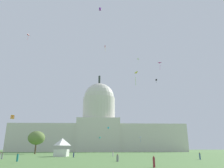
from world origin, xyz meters
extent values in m
cube|color=beige|center=(-38.61, 153.48, 10.51)|extent=(68.66, 25.48, 21.01)
cube|color=beige|center=(30.06, 153.48, 10.51)|extent=(68.66, 25.48, 21.01)
cube|color=beige|center=(-4.28, 153.48, 12.66)|extent=(33.42, 28.03, 25.33)
cylinder|color=beige|center=(-4.28, 153.48, 34.46)|extent=(26.76, 26.76, 18.27)
sphere|color=beige|center=(-4.28, 153.48, 43.59)|extent=(25.62, 25.62, 25.62)
cylinder|color=#2D3833|center=(-4.28, 153.48, 60.06)|extent=(1.80, 1.80, 7.31)
cube|color=white|center=(-14.98, 54.27, 1.16)|extent=(4.29, 6.41, 2.32)
pyramid|color=white|center=(-14.98, 54.27, 4.81)|extent=(4.50, 6.73, 2.48)
cylinder|color=brown|center=(-33.44, 85.79, 2.80)|extent=(0.70, 0.70, 5.60)
ellipsoid|color=olive|center=(-33.44, 85.79, 7.57)|extent=(11.34, 11.59, 6.58)
cylinder|color=#1E757A|center=(-19.14, 26.03, 0.75)|extent=(0.47, 0.47, 1.51)
sphere|color=brown|center=(-19.14, 26.03, 1.61)|extent=(0.24, 0.24, 0.20)
cylinder|color=gray|center=(-26.43, 33.87, 0.75)|extent=(0.51, 0.51, 1.51)
sphere|color=#A37556|center=(-26.43, 33.87, 1.63)|extent=(0.31, 0.31, 0.25)
cylinder|color=olive|center=(2.96, 58.08, 0.67)|extent=(0.48, 0.48, 1.34)
sphere|color=beige|center=(2.96, 58.08, 1.47)|extent=(0.36, 0.36, 0.26)
cylinder|color=gray|center=(2.18, 24.71, 0.63)|extent=(0.66, 0.66, 1.26)
sphere|color=brown|center=(2.18, 24.71, 1.39)|extent=(0.35, 0.35, 0.26)
cylinder|color=gray|center=(-26.58, 35.56, 0.69)|extent=(0.49, 0.49, 1.37)
sphere|color=brown|center=(-26.58, 35.56, 1.49)|extent=(0.32, 0.32, 0.24)
cylinder|color=silver|center=(2.61, 53.33, 0.65)|extent=(0.59, 0.59, 1.30)
sphere|color=brown|center=(2.61, 53.33, 1.41)|extent=(0.30, 0.30, 0.23)
cylinder|color=#3D5684|center=(23.38, 32.31, 0.73)|extent=(0.49, 0.49, 1.46)
sphere|color=brown|center=(23.38, 32.31, 1.58)|extent=(0.36, 0.36, 0.26)
cylinder|color=maroon|center=(6.54, 10.35, 0.71)|extent=(0.46, 0.46, 1.41)
sphere|color=#A37556|center=(6.54, 10.35, 1.54)|extent=(0.35, 0.35, 0.25)
cylinder|color=navy|center=(-9.83, 46.34, 0.72)|extent=(0.49, 0.49, 1.45)
sphere|color=#A37556|center=(-9.83, 46.34, 1.55)|extent=(0.29, 0.29, 0.21)
cube|color=black|center=(26.95, 81.92, 36.93)|extent=(0.89, 0.83, 0.55)
cube|color=black|center=(26.95, 81.92, 37.34)|extent=(0.89, 0.83, 0.55)
cylinder|color=black|center=(26.86, 81.92, 36.09)|extent=(0.15, 0.13, 1.36)
cube|color=#33BCDB|center=(2.62, 111.54, 14.69)|extent=(1.16, 1.10, 0.66)
cube|color=#33BCDB|center=(2.62, 111.54, 15.20)|extent=(1.16, 1.10, 0.66)
pyramid|color=blue|center=(23.04, 111.41, 8.80)|extent=(1.52, 1.57, 0.31)
cylinder|color=blue|center=(22.82, 111.64, 7.13)|extent=(0.11, 0.31, 2.01)
cube|color=white|center=(21.05, 100.32, 57.15)|extent=(1.31, 0.31, 1.60)
cylinder|color=white|center=(21.18, 100.32, 55.04)|extent=(0.20, 0.24, 2.77)
cube|color=orange|center=(-28.42, 42.79, 11.45)|extent=(1.32, 1.32, 0.45)
cube|color=orange|center=(-28.42, 42.79, 12.05)|extent=(1.32, 1.32, 0.45)
cube|color=pink|center=(-0.40, 65.43, 47.64)|extent=(0.47, 0.68, 1.04)
cylinder|color=yellow|center=(-0.31, 65.43, 46.22)|extent=(0.17, 0.28, 1.89)
pyramid|color=gold|center=(7.73, 33.74, 22.76)|extent=(0.92, 1.73, 0.39)
cylinder|color=#8CD133|center=(8.07, 33.75, 20.77)|extent=(0.11, 0.39, 2.51)
pyramid|color=#D1339E|center=(19.85, 49.44, 32.59)|extent=(1.29, 0.81, 0.30)
cylinder|color=#D1339E|center=(19.83, 49.16, 31.25)|extent=(0.31, 0.08, 1.70)
pyramid|color=red|center=(-39.38, 73.19, 56.62)|extent=(1.17, 1.77, 0.22)
cylinder|color=red|center=(-39.00, 73.09, 54.97)|extent=(0.30, 0.13, 1.80)
cube|color=purple|center=(-2.36, 35.24, 45.17)|extent=(0.71, 0.75, 0.41)
cube|color=purple|center=(-2.36, 35.24, 45.60)|extent=(0.71, 0.75, 0.41)
cube|color=teal|center=(-2.40, 96.50, 8.00)|extent=(0.95, 0.94, 0.34)
cube|color=teal|center=(-2.40, 96.50, 8.45)|extent=(0.95, 0.94, 0.34)
camera|label=1|loc=(-1.11, -22.29, 2.71)|focal=33.75mm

